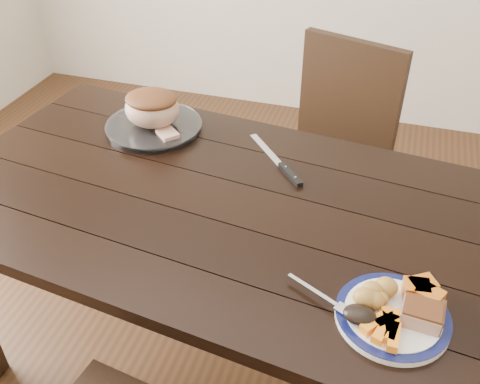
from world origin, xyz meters
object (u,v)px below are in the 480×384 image
(dinner_plate, at_px, (392,317))
(serving_platter, at_px, (154,127))
(carving_knife, at_px, (284,168))
(chair_far, at_px, (331,147))
(roast_joint, at_px, (152,109))
(dining_table, at_px, (216,222))
(fork, at_px, (325,298))
(pork_slice, at_px, (421,315))

(dinner_plate, height_order, serving_platter, serving_platter)
(carving_knife, bearing_deg, chair_far, 130.40)
(carving_knife, bearing_deg, roast_joint, -143.70)
(roast_joint, bearing_deg, dinner_plate, -35.50)
(dinner_plate, height_order, carving_knife, dinner_plate)
(serving_platter, bearing_deg, carving_knife, -12.29)
(dining_table, distance_m, roast_joint, 0.47)
(dining_table, distance_m, fork, 0.48)
(chair_far, xyz_separation_m, serving_platter, (-0.55, -0.44, 0.23))
(chair_far, relative_size, dinner_plate, 3.79)
(chair_far, bearing_deg, fork, 115.79)
(pork_slice, relative_size, roast_joint, 0.45)
(dinner_plate, distance_m, fork, 0.15)
(chair_far, distance_m, fork, 1.07)
(dining_table, xyz_separation_m, pork_slice, (0.56, -0.30, 0.13))
(dining_table, xyz_separation_m, serving_platter, (-0.32, 0.30, 0.10))
(fork, bearing_deg, chair_far, 123.41)
(chair_far, relative_size, serving_platter, 2.95)
(fork, height_order, roast_joint, roast_joint)
(chair_far, distance_m, pork_slice, 1.12)
(dinner_plate, xyz_separation_m, pork_slice, (0.05, -0.00, 0.03))
(chair_far, distance_m, dinner_plate, 1.09)
(roast_joint, bearing_deg, serving_platter, 0.00)
(dinner_plate, bearing_deg, dining_table, 149.79)
(dinner_plate, height_order, pork_slice, pork_slice)
(dinner_plate, distance_m, roast_joint, 1.02)
(dinner_plate, height_order, roast_joint, roast_joint)
(dining_table, relative_size, dinner_plate, 6.90)
(pork_slice, xyz_separation_m, fork, (-0.20, 0.00, -0.02))
(chair_far, xyz_separation_m, pork_slice, (0.33, -1.03, 0.26))
(carving_knife, bearing_deg, pork_slice, -1.66)
(chair_far, height_order, fork, chair_far)
(dinner_plate, bearing_deg, pork_slice, -4.76)
(dinner_plate, bearing_deg, carving_knife, 126.06)
(dining_table, xyz_separation_m, chair_far, (0.23, 0.73, -0.13))
(fork, bearing_deg, pork_slice, 25.34)
(roast_joint, xyz_separation_m, carving_knife, (0.48, -0.10, -0.07))
(serving_platter, relative_size, roast_joint, 1.71)
(pork_slice, bearing_deg, serving_platter, 146.00)
(dining_table, bearing_deg, fork, -39.42)
(dinner_plate, relative_size, roast_joint, 1.33)
(chair_far, relative_size, fork, 5.56)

